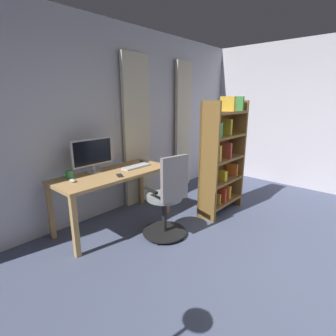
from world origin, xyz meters
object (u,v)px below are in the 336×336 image
at_px(cell_phone_face_up, 144,161).
at_px(desk, 114,179).
at_px(office_chair, 168,201).
at_px(computer_keyboard, 136,167).
at_px(mug_coffee, 69,175).
at_px(computer_monitor, 93,153).
at_px(bookshelf, 220,157).
at_px(computer_mouse, 73,181).
at_px(cell_phone_by_monitor, 120,175).

bearing_deg(cell_phone_face_up, desk, 6.61).
bearing_deg(office_chair, computer_keyboard, 88.86).
bearing_deg(mug_coffee, computer_monitor, -175.81).
bearing_deg(bookshelf, computer_monitor, -34.37).
bearing_deg(computer_mouse, desk, 177.25).
bearing_deg(office_chair, cell_phone_by_monitor, 125.14).
distance_m(desk, bookshelf, 1.59).
bearing_deg(mug_coffee, cell_phone_by_monitor, 141.65).
xyz_separation_m(office_chair, computer_mouse, (0.79, -0.79, 0.28)).
height_order(office_chair, cell_phone_by_monitor, office_chair).
xyz_separation_m(mug_coffee, bookshelf, (-1.87, 1.00, 0.05)).
height_order(office_chair, computer_monitor, computer_monitor).
xyz_separation_m(computer_mouse, cell_phone_face_up, (-1.24, -0.10, -0.01)).
distance_m(office_chair, computer_keyboard, 0.79).
relative_size(computer_mouse, bookshelf, 0.06).
distance_m(computer_mouse, cell_phone_face_up, 1.25).
relative_size(mug_coffee, bookshelf, 0.08).
bearing_deg(cell_phone_face_up, mug_coffee, -6.81).
distance_m(cell_phone_face_up, bookshelf, 1.16).
distance_m(office_chair, cell_phone_by_monitor, 0.69).
bearing_deg(office_chair, desk, 117.01).
bearing_deg(computer_monitor, cell_phone_face_up, 174.13).
bearing_deg(cell_phone_face_up, computer_monitor, -9.83).
distance_m(office_chair, cell_phone_face_up, 1.04).
bearing_deg(computer_mouse, cell_phone_by_monitor, 157.53).
distance_m(office_chair, mug_coffee, 1.25).
bearing_deg(computer_monitor, computer_keyboard, 154.53).
relative_size(computer_monitor, cell_phone_by_monitor, 4.15).
distance_m(cell_phone_by_monitor, cell_phone_face_up, 0.79).
height_order(computer_monitor, bookshelf, bookshelf).
bearing_deg(office_chair, bookshelf, 7.70).
bearing_deg(bookshelf, mug_coffee, -28.26).
bearing_deg(desk, computer_keyboard, 174.31).
bearing_deg(cell_phone_by_monitor, computer_monitor, -48.61).
xyz_separation_m(cell_phone_face_up, mug_coffee, (1.20, -0.06, 0.04)).
xyz_separation_m(office_chair, bookshelf, (-1.13, 0.05, 0.36)).
distance_m(desk, cell_phone_face_up, 0.70).
xyz_separation_m(cell_phone_by_monitor, mug_coffee, (0.48, -0.38, 0.04)).
bearing_deg(computer_monitor, office_chair, 111.27).
distance_m(mug_coffee, bookshelf, 2.12).
relative_size(computer_keyboard, cell_phone_face_up, 3.03).
bearing_deg(cell_phone_face_up, office_chair, 58.95).
distance_m(office_chair, bookshelf, 1.18).
bearing_deg(mug_coffee, office_chair, 127.92).
bearing_deg(mug_coffee, cell_phone_face_up, 177.15).
xyz_separation_m(computer_monitor, bookshelf, (-1.51, 1.03, -0.15)).
relative_size(office_chair, computer_monitor, 1.80).
distance_m(desk, cell_phone_by_monitor, 0.22).
height_order(office_chair, cell_phone_face_up, office_chair).
xyz_separation_m(office_chair, cell_phone_face_up, (-0.46, -0.89, 0.27)).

